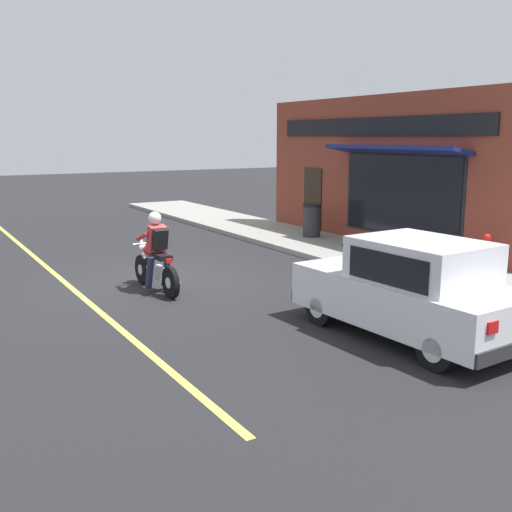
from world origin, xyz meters
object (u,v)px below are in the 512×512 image
(fire_hydrant, at_px, (485,253))
(motorcycle_with_rider, at_px, (156,258))
(car_hatchback, at_px, (410,290))
(traffic_cone, at_px, (381,246))
(trash_bin, at_px, (312,220))

(fire_hydrant, bearing_deg, motorcycle_with_rider, 157.87)
(fire_hydrant, bearing_deg, car_hatchback, -154.72)
(fire_hydrant, height_order, traffic_cone, fire_hydrant)
(car_hatchback, xyz_separation_m, fire_hydrant, (4.32, 2.04, -0.19))
(traffic_cone, height_order, trash_bin, trash_bin)
(car_hatchback, height_order, fire_hydrant, car_hatchback)
(car_hatchback, bearing_deg, traffic_cone, 51.85)
(motorcycle_with_rider, xyz_separation_m, car_hatchback, (2.29, -4.73, 0.09))
(motorcycle_with_rider, bearing_deg, car_hatchback, -64.16)
(traffic_cone, relative_size, trash_bin, 0.61)
(motorcycle_with_rider, bearing_deg, traffic_cone, -3.29)
(fire_hydrant, distance_m, trash_bin, 5.87)
(motorcycle_with_rider, height_order, fire_hydrant, motorcycle_with_rider)
(motorcycle_with_rider, height_order, traffic_cone, motorcycle_with_rider)
(motorcycle_with_rider, distance_m, car_hatchback, 5.25)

